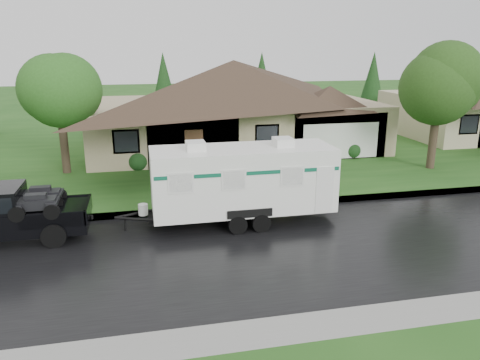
{
  "coord_description": "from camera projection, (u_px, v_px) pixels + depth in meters",
  "views": [
    {
      "loc": [
        -4.13,
        -16.06,
        6.68
      ],
      "look_at": [
        -0.19,
        2.0,
        1.32
      ],
      "focal_mm": 35.0,
      "sensor_mm": 36.0,
      "label": 1
    }
  ],
  "objects": [
    {
      "name": "road",
      "position": [
        270.0,
        249.0,
        15.9
      ],
      "size": [
        140.0,
        8.0,
        0.01
      ],
      "primitive_type": "cube",
      "color": "black",
      "rests_on": "ground"
    },
    {
      "name": "lawn",
      "position": [
        202.0,
        146.0,
        31.83
      ],
      "size": [
        140.0,
        26.0,
        0.15
      ],
      "primitive_type": "cube",
      "color": "#225219",
      "rests_on": "ground"
    },
    {
      "name": "travel_trailer",
      "position": [
        243.0,
        179.0,
        17.88
      ],
      "size": [
        7.3,
        2.57,
        3.28
      ],
      "color": "white",
      "rests_on": "ground"
    },
    {
      "name": "curb",
      "position": [
        243.0,
        206.0,
        19.87
      ],
      "size": [
        140.0,
        0.5,
        0.15
      ],
      "primitive_type": "cube",
      "color": "gray",
      "rests_on": "ground"
    },
    {
      "name": "tree_left_green",
      "position": [
        58.0,
        89.0,
        23.63
      ],
      "size": [
        3.81,
        3.81,
        6.31
      ],
      "color": "#382B1E",
      "rests_on": "lawn"
    },
    {
      "name": "ground",
      "position": [
        256.0,
        227.0,
        17.78
      ],
      "size": [
        140.0,
        140.0,
        0.0
      ],
      "primitive_type": "plane",
      "color": "#225219",
      "rests_on": "ground"
    },
    {
      "name": "shrub_row",
      "position": [
        250.0,
        154.0,
        26.73
      ],
      "size": [
        13.6,
        1.0,
        1.0
      ],
      "color": "#143814",
      "rests_on": "lawn"
    },
    {
      "name": "house_main",
      "position": [
        238.0,
        94.0,
        30.23
      ],
      "size": [
        19.44,
        10.8,
        6.9
      ],
      "color": "tan",
      "rests_on": "lawn"
    },
    {
      "name": "tree_right_green",
      "position": [
        440.0,
        83.0,
        24.52
      ],
      "size": [
        3.99,
        3.99,
        6.6
      ],
      "color": "#382B1E",
      "rests_on": "lawn"
    }
  ]
}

